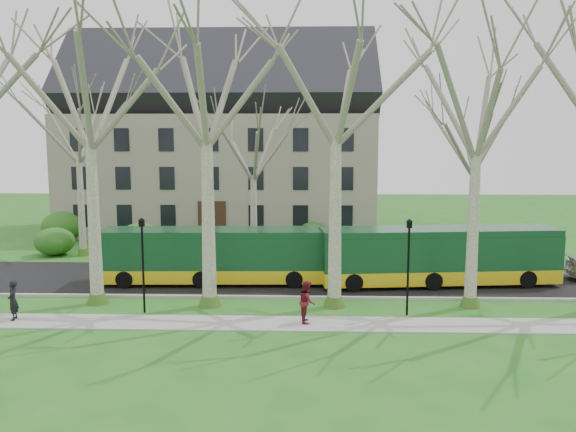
# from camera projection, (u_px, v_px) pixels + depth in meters

# --- Properties ---
(ground) EXTENTS (120.00, 120.00, 0.00)m
(ground) POSITION_uv_depth(u_px,v_px,m) (276.00, 307.00, 26.59)
(ground) COLOR #1F661D
(ground) RESTS_ON ground
(sidewalk) EXTENTS (70.00, 2.00, 0.06)m
(sidewalk) POSITION_uv_depth(u_px,v_px,m) (273.00, 323.00, 24.11)
(sidewalk) COLOR gray
(sidewalk) RESTS_ON ground
(road) EXTENTS (80.00, 8.00, 0.06)m
(road) POSITION_uv_depth(u_px,v_px,m) (281.00, 279.00, 32.04)
(road) COLOR black
(road) RESTS_ON ground
(curb) EXTENTS (80.00, 0.25, 0.14)m
(curb) POSITION_uv_depth(u_px,v_px,m) (277.00, 297.00, 28.07)
(curb) COLOR #A5A39E
(curb) RESTS_ON ground
(building) EXTENTS (26.50, 12.20, 16.00)m
(building) POSITION_uv_depth(u_px,v_px,m) (222.00, 139.00, 49.53)
(building) COLOR gray
(building) RESTS_ON ground
(tree_row_verge) EXTENTS (49.00, 7.00, 14.00)m
(tree_row_verge) POSITION_uv_depth(u_px,v_px,m) (276.00, 159.00, 25.99)
(tree_row_verge) COLOR gray
(tree_row_verge) RESTS_ON ground
(tree_row_far) EXTENTS (33.00, 7.00, 12.00)m
(tree_row_far) POSITION_uv_depth(u_px,v_px,m) (264.00, 170.00, 36.76)
(tree_row_far) COLOR gray
(tree_row_far) RESTS_ON ground
(lamp_row) EXTENTS (36.22, 0.22, 4.30)m
(lamp_row) POSITION_uv_depth(u_px,v_px,m) (275.00, 258.00, 25.27)
(lamp_row) COLOR black
(lamp_row) RESTS_ON ground
(hedges) EXTENTS (30.60, 8.60, 2.00)m
(hedges) POSITION_uv_depth(u_px,v_px,m) (222.00, 237.00, 40.48)
(hedges) COLOR #285518
(hedges) RESTS_ON ground
(bus_lead) EXTENTS (12.47, 3.00, 3.10)m
(bus_lead) POSITION_uv_depth(u_px,v_px,m) (215.00, 255.00, 30.91)
(bus_lead) COLOR #124123
(bus_lead) RESTS_ON road
(bus_follow) EXTENTS (13.02, 4.02, 3.20)m
(bus_follow) POSITION_uv_depth(u_px,v_px,m) (438.00, 255.00, 30.55)
(bus_follow) COLOR #124123
(bus_follow) RESTS_ON road
(pedestrian_a) EXTENTS (0.55, 0.71, 1.74)m
(pedestrian_a) POSITION_uv_depth(u_px,v_px,m) (13.00, 300.00, 24.44)
(pedestrian_a) COLOR black
(pedestrian_a) RESTS_ON sidewalk
(pedestrian_b) EXTENTS (0.72, 0.90, 1.80)m
(pedestrian_b) POSITION_uv_depth(u_px,v_px,m) (307.00, 302.00, 24.13)
(pedestrian_b) COLOR maroon
(pedestrian_b) RESTS_ON sidewalk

